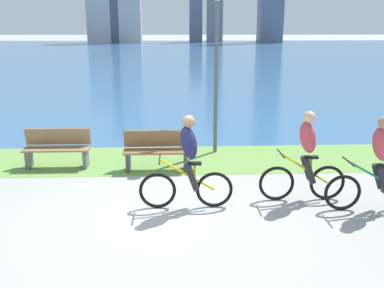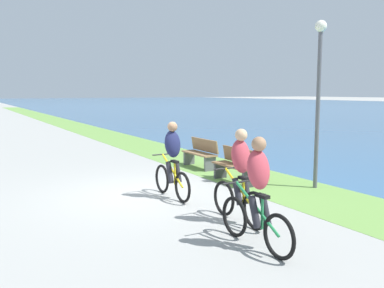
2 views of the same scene
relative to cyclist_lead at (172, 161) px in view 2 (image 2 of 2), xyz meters
name	(u,v)px [view 2 (image 2 of 2)]	position (x,y,z in m)	size (l,w,h in m)	color
ground_plane	(150,194)	(-0.54, -0.32, -0.84)	(300.00, 300.00, 0.00)	#9E9E99
grass_strip_bayside	(260,180)	(-0.54, 2.88, -0.84)	(120.00, 2.33, 0.01)	#6B9947
cyclist_lead	(172,161)	(0.00, 0.00, 0.00)	(1.69, 0.52, 1.71)	black
cyclist_trailing	(240,177)	(2.19, 0.26, 0.00)	(1.64, 0.52, 1.71)	black
cyclist_distant_rear	(257,194)	(3.32, -0.24, 0.00)	(1.75, 0.52, 1.70)	black
bench_near_path	(236,165)	(-0.63, 2.17, -0.39)	(1.50, 0.47, 0.90)	brown
bench_far_along_path	(201,153)	(-2.95, 2.46, -0.39)	(1.50, 0.47, 0.90)	olive
lamppost_tall	(319,80)	(0.83, 3.52, 1.79)	(0.28, 0.28, 4.04)	#595960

